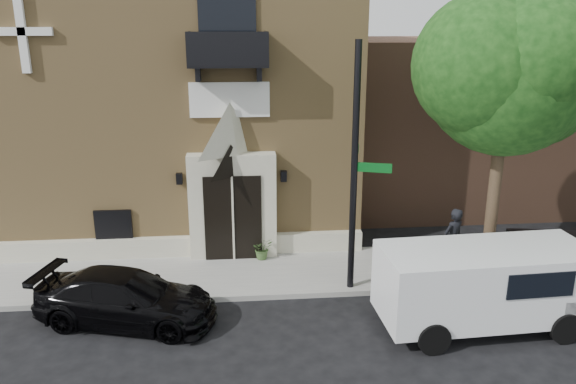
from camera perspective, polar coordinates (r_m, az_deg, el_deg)
name	(u,v)px	position (r m, az deg, el deg)	size (l,w,h in m)	color
ground	(272,300)	(15.11, -1.60, -10.91)	(120.00, 120.00, 0.00)	black
sidewalk	(303,272)	(16.50, 1.56, -8.11)	(42.00, 3.00, 0.15)	gray
church	(177,90)	(21.53, -11.21, 10.18)	(12.20, 11.01, 9.30)	#A98650
neighbour_building	(543,117)	(26.03, 24.48, 6.93)	(18.00, 8.00, 6.40)	brown
street_tree_left	(510,71)	(15.34, 21.67, 11.32)	(4.97, 4.38, 7.77)	#38281C
black_sedan	(126,298)	(14.37, -16.11, -10.31)	(1.79, 4.41, 1.28)	black
cargo_van	(492,284)	(14.26, 19.97, -8.74)	(5.04, 2.30, 2.01)	white
street_sign	(355,170)	(14.44, 6.83, 2.25)	(1.00, 1.21, 6.51)	black
fire_hydrant	(509,267)	(16.75, 21.53, -7.14)	(0.48, 0.38, 0.83)	#99070F
dumpster	(545,257)	(17.29, 24.61, -5.98)	(2.06, 1.38, 1.24)	#103D21
planter	(262,248)	(17.06, -2.62, -5.72)	(0.61, 0.53, 0.68)	#41612F
pedestrian_near	(453,240)	(16.70, 16.39, -4.71)	(0.69, 0.45, 1.88)	black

